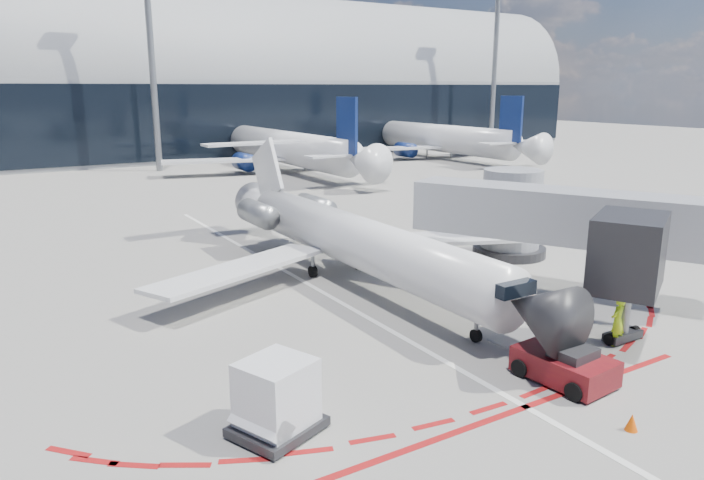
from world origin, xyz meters
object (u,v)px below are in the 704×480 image
pushback_tug (565,365)px  uld_container (277,398)px  ramp_worker (617,321)px  regional_jet (348,237)px

pushback_tug → uld_container: 9.35m
pushback_tug → ramp_worker: (3.89, 0.97, 0.39)m
ramp_worker → pushback_tug: bearing=3.9°
pushback_tug → uld_container: bearing=163.3°
ramp_worker → uld_container: 13.06m
regional_jet → pushback_tug: size_ratio=5.29×
regional_jet → uld_container: (-8.89, -11.08, -1.06)m
ramp_worker → uld_container: size_ratio=0.67×
regional_jet → uld_container: size_ratio=9.05×
regional_jet → ramp_worker: 12.76m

